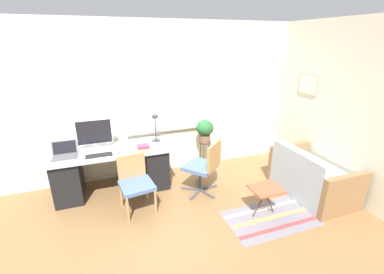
{
  "coord_description": "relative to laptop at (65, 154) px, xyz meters",
  "views": [
    {
      "loc": [
        -0.66,
        -3.61,
        2.37
      ],
      "look_at": [
        0.69,
        0.18,
        0.84
      ],
      "focal_mm": 24.0,
      "sensor_mm": 36.0,
      "label": 1
    }
  ],
  "objects": [
    {
      "name": "monitor",
      "position": [
        0.45,
        0.18,
        0.21
      ],
      "size": [
        0.54,
        0.17,
        0.48
      ],
      "color": "silver",
      "rests_on": "desk"
    },
    {
      "name": "desk_chair_wooden",
      "position": [
        0.94,
        -0.6,
        -0.34
      ],
      "size": [
        0.51,
        0.52,
        0.8
      ],
      "rotation": [
        0.0,
        0.0,
        0.14
      ],
      "color": "#B2844C",
      "rests_on": "ground_plane"
    },
    {
      "name": "wall_right_with_picture",
      "position": [
        4.16,
        -0.34,
        0.57
      ],
      "size": [
        0.08,
        9.0,
        2.7
      ],
      "color": "beige",
      "rests_on": "ground_plane"
    },
    {
      "name": "couch_loveseat",
      "position": [
        3.64,
        -1.17,
        -0.49
      ],
      "size": [
        0.78,
        1.28,
        0.79
      ],
      "rotation": [
        0.0,
        0.0,
        1.57
      ],
      "color": "#9EA8B2",
      "rests_on": "ground_plane"
    },
    {
      "name": "potted_plant",
      "position": [
        2.33,
        0.14,
        0.06
      ],
      "size": [
        0.32,
        0.32,
        0.42
      ],
      "color": "brown",
      "rests_on": "plant_stand"
    },
    {
      "name": "folding_stool",
      "position": [
        2.64,
        -1.39,
        -0.38
      ],
      "size": [
        0.42,
        0.36,
        0.44
      ],
      "color": "#B24C33",
      "rests_on": "ground_plane"
    },
    {
      "name": "keyboard",
      "position": [
        0.48,
        -0.15,
        -0.04
      ],
      "size": [
        0.39,
        0.13,
        0.02
      ],
      "color": "black",
      "rests_on": "desk"
    },
    {
      "name": "desk",
      "position": [
        0.66,
        0.03,
        -0.39
      ],
      "size": [
        1.84,
        0.73,
        0.73
      ],
      "color": "#B2B7BC",
      "rests_on": "ground_plane"
    },
    {
      "name": "desk_lamp",
      "position": [
        1.43,
        0.16,
        0.29
      ],
      "size": [
        0.15,
        0.15,
        0.48
      ],
      "color": "#2D2D33",
      "rests_on": "desk"
    },
    {
      "name": "floor_rug_striped",
      "position": [
        2.68,
        -1.5,
        -0.77
      ],
      "size": [
        1.27,
        0.75,
        0.01
      ],
      "color": "slate",
      "rests_on": "ground_plane"
    },
    {
      "name": "plant_stand",
      "position": [
        2.33,
        0.14,
        -0.27
      ],
      "size": [
        0.21,
        0.21,
        0.6
      ],
      "color": "#333338",
      "rests_on": "ground_plane"
    },
    {
      "name": "laptop",
      "position": [
        0.0,
        0.0,
        0.0
      ],
      "size": [
        0.35,
        0.28,
        0.21
      ],
      "color": "#4C4C51",
      "rests_on": "desk"
    },
    {
      "name": "wall_back_with_window",
      "position": [
        1.31,
        0.47,
        0.58
      ],
      "size": [
        9.0,
        0.12,
        2.7
      ],
      "color": "beige",
      "rests_on": "ground_plane"
    },
    {
      "name": "office_chair_swivel",
      "position": [
        2.04,
        -0.55,
        -0.29
      ],
      "size": [
        0.67,
        0.67,
        0.9
      ],
      "rotation": [
        0.0,
        0.0,
        3.86
      ],
      "color": "#47474C",
      "rests_on": "ground_plane"
    },
    {
      "name": "ground_plane",
      "position": [
        1.28,
        -0.34,
        -0.78
      ],
      "size": [
        14.0,
        14.0,
        0.0
      ],
      "primitive_type": "plane",
      "color": "brown"
    },
    {
      "name": "mouse",
      "position": [
        0.77,
        -0.17,
        -0.03
      ],
      "size": [
        0.04,
        0.06,
        0.03
      ],
      "color": "slate",
      "rests_on": "desk"
    },
    {
      "name": "book_stack",
      "position": [
        1.16,
        -0.09,
        -0.01
      ],
      "size": [
        0.21,
        0.17,
        0.07
      ],
      "color": "orange",
      "rests_on": "desk"
    }
  ]
}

